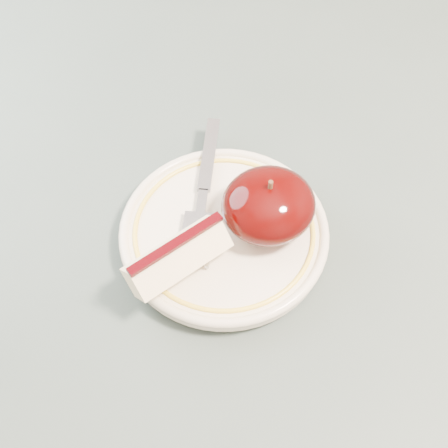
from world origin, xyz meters
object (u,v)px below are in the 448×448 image
object	(u,v)px
plate	(224,233)
apple_half	(268,205)
table	(206,258)
fork	(203,192)

from	to	relation	value
plate	apple_half	world-z (taller)	apple_half
table	fork	xyz separation A→B (m)	(0.00, 0.00, 0.11)
table	plate	bearing A→B (deg)	-79.13
plate	apple_half	xyz separation A→B (m)	(0.04, -0.00, 0.03)
table	apple_half	world-z (taller)	apple_half
apple_half	fork	world-z (taller)	apple_half
table	fork	world-z (taller)	fork
table	plate	distance (m)	0.11
table	fork	bearing A→B (deg)	68.86
plate	fork	xyz separation A→B (m)	(-0.01, 0.04, 0.01)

